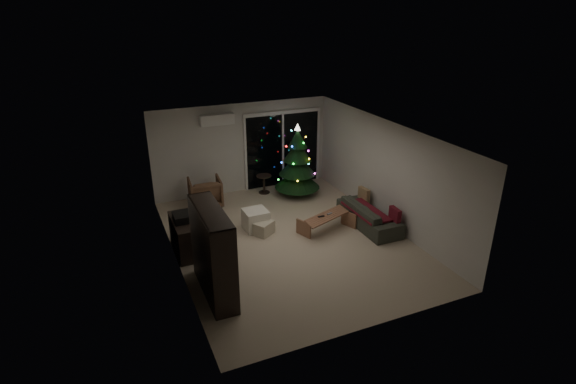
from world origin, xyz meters
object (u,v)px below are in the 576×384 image
(bookshelf, at_px, (202,255))
(sofa, at_px, (369,215))
(coffee_table, at_px, (327,223))
(media_cabinet, at_px, (185,236))
(armchair, at_px, (205,192))
(christmas_tree, at_px, (297,160))

(bookshelf, height_order, sofa, bookshelf)
(bookshelf, xyz_separation_m, coffee_table, (3.23, 1.32, -0.64))
(media_cabinet, bearing_deg, armchair, 65.41)
(coffee_table, relative_size, christmas_tree, 0.62)
(media_cabinet, distance_m, sofa, 4.33)
(armchair, xyz_separation_m, christmas_tree, (2.53, -0.27, 0.63))
(sofa, xyz_separation_m, christmas_tree, (-0.79, 2.42, 0.74))
(armchair, relative_size, coffee_table, 0.67)
(sofa, height_order, coffee_table, sofa)
(christmas_tree, bearing_deg, armchair, 173.98)
(bookshelf, bearing_deg, christmas_tree, 22.01)
(coffee_table, bearing_deg, bookshelf, -178.56)
(armchair, xyz_separation_m, coffee_table, (2.25, -2.53, -0.18))
(armchair, height_order, christmas_tree, christmas_tree)
(armchair, distance_m, sofa, 4.27)
(media_cabinet, xyz_separation_m, armchair, (0.98, 2.17, 0.01))
(sofa, distance_m, coffee_table, 1.08)
(coffee_table, bearing_deg, armchair, 110.89)
(bookshelf, bearing_deg, sofa, -8.41)
(media_cabinet, height_order, armchair, armchair)
(media_cabinet, distance_m, coffee_table, 3.26)
(coffee_table, bearing_deg, christmas_tree, 62.36)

